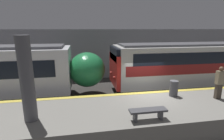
{
  "coord_description": "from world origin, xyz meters",
  "views": [
    {
      "loc": [
        -3.82,
        -8.99,
        4.57
      ],
      "look_at": [
        -2.06,
        1.06,
        2.14
      ],
      "focal_mm": 28.0,
      "sensor_mm": 36.0,
      "label": 1
    }
  ],
  "objects_px": {
    "person_waiting": "(219,82)",
    "trash_bin": "(174,88)",
    "train_boxy": "(210,65)",
    "platform_bench": "(148,112)",
    "support_pillar_near": "(27,80)"
  },
  "relations": [
    {
      "from": "support_pillar_near",
      "to": "train_boxy",
      "type": "height_order",
      "value": "support_pillar_near"
    },
    {
      "from": "train_boxy",
      "to": "trash_bin",
      "type": "relative_size",
      "value": 18.01
    },
    {
      "from": "support_pillar_near",
      "to": "trash_bin",
      "type": "height_order",
      "value": "support_pillar_near"
    },
    {
      "from": "person_waiting",
      "to": "trash_bin",
      "type": "xyz_separation_m",
      "value": [
        -2.07,
        0.73,
        -0.47
      ]
    },
    {
      "from": "train_boxy",
      "to": "platform_bench",
      "type": "bearing_deg",
      "value": -141.79
    },
    {
      "from": "person_waiting",
      "to": "trash_bin",
      "type": "height_order",
      "value": "person_waiting"
    },
    {
      "from": "platform_bench",
      "to": "trash_bin",
      "type": "height_order",
      "value": "trash_bin"
    },
    {
      "from": "person_waiting",
      "to": "train_boxy",
      "type": "bearing_deg",
      "value": 55.99
    },
    {
      "from": "person_waiting",
      "to": "platform_bench",
      "type": "distance_m",
      "value": 4.63
    },
    {
      "from": "support_pillar_near",
      "to": "trash_bin",
      "type": "relative_size",
      "value": 3.9
    },
    {
      "from": "person_waiting",
      "to": "trash_bin",
      "type": "distance_m",
      "value": 2.24
    },
    {
      "from": "person_waiting",
      "to": "platform_bench",
      "type": "xyz_separation_m",
      "value": [
        -4.36,
        -1.45,
        -0.56
      ]
    },
    {
      "from": "train_boxy",
      "to": "person_waiting",
      "type": "distance_m",
      "value": 5.11
    },
    {
      "from": "platform_bench",
      "to": "trash_bin",
      "type": "bearing_deg",
      "value": 43.5
    },
    {
      "from": "train_boxy",
      "to": "platform_bench",
      "type": "distance_m",
      "value": 9.2
    }
  ]
}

